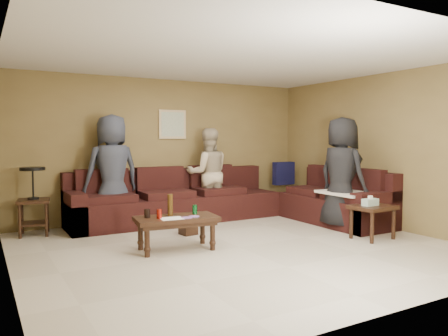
# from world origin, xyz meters

# --- Properties ---
(room) EXTENTS (5.60, 5.50, 2.50)m
(room) POSITION_xyz_m (0.00, 0.00, 1.66)
(room) COLOR beige
(room) RESTS_ON ground
(sectional_sofa) EXTENTS (4.65, 2.90, 0.97)m
(sectional_sofa) POSITION_xyz_m (0.81, 1.52, 0.33)
(sectional_sofa) COLOR black
(sectional_sofa) RESTS_ON ground
(coffee_table) EXTENTS (1.10, 0.65, 0.72)m
(coffee_table) POSITION_xyz_m (-0.79, 0.28, 0.37)
(coffee_table) COLOR black
(coffee_table) RESTS_ON ground
(end_table_left) EXTENTS (0.52, 0.52, 1.02)m
(end_table_left) POSITION_xyz_m (-2.29, 2.13, 0.53)
(end_table_left) COLOR black
(end_table_left) RESTS_ON ground
(side_table_right) EXTENTS (0.62, 0.51, 0.63)m
(side_table_right) POSITION_xyz_m (1.91, -0.54, 0.42)
(side_table_right) COLOR black
(side_table_right) RESTS_ON ground
(waste_bin) EXTENTS (0.25, 0.25, 0.26)m
(waste_bin) POSITION_xyz_m (-0.27, 1.03, 0.13)
(waste_bin) COLOR black
(waste_bin) RESTS_ON ground
(wall_art) EXTENTS (0.52, 0.04, 0.52)m
(wall_art) POSITION_xyz_m (0.10, 2.48, 1.70)
(wall_art) COLOR tan
(wall_art) RESTS_ON ground
(person_left) EXTENTS (0.96, 0.69, 1.83)m
(person_left) POSITION_xyz_m (-1.12, 2.09, 0.92)
(person_left) COLOR #2E323F
(person_left) RESTS_ON ground
(person_middle) EXTENTS (0.92, 0.80, 1.63)m
(person_middle) POSITION_xyz_m (0.62, 2.08, 0.81)
(person_middle) COLOR tan
(person_middle) RESTS_ON ground
(person_right) EXTENTS (0.63, 0.91, 1.79)m
(person_right) POSITION_xyz_m (2.04, 0.19, 0.89)
(person_right) COLOR black
(person_right) RESTS_ON ground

